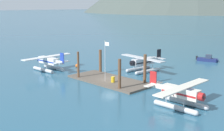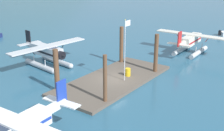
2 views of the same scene
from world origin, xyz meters
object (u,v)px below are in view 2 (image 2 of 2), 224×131
seaplane_cream_stbd_aft (191,42)px  seaplane_silver_bow_centre (48,54)px  flagpole (126,44)px  fuel_drum (128,72)px

seaplane_cream_stbd_aft → seaplane_silver_bow_centre: same height
seaplane_cream_stbd_aft → seaplane_silver_bow_centre: (-15.75, 11.93, 0.00)m
seaplane_silver_bow_centre → flagpole: bearing=-84.0°
flagpole → seaplane_cream_stbd_aft: 14.93m
seaplane_cream_stbd_aft → seaplane_silver_bow_centre: bearing=142.9°
flagpole → seaplane_silver_bow_centre: (-1.13, 10.66, -2.73)m
flagpole → seaplane_cream_stbd_aft: (14.62, -1.26, -2.73)m
flagpole → seaplane_cream_stbd_aft: size_ratio=0.62×
fuel_drum → seaplane_silver_bow_centre: size_ratio=0.08×
flagpole → seaplane_silver_bow_centre: 11.06m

